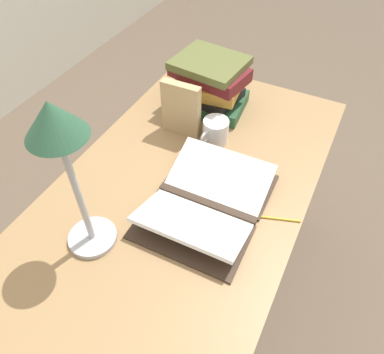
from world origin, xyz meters
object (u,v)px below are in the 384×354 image
object	(u,v)px
open_book	(207,201)
coffee_mug	(214,131)
book_standing_upright	(181,109)
pencil	(277,218)
book_stack_tall	(209,85)
reading_lamp	(62,146)

from	to	relation	value
open_book	coffee_mug	size ratio (longest dim) A/B	3.61
book_standing_upright	pencil	distance (m)	0.52
open_book	coffee_mug	bearing A→B (deg)	19.48
open_book	book_stack_tall	bearing A→B (deg)	23.73
reading_lamp	book_standing_upright	bearing A→B (deg)	-0.23
coffee_mug	open_book	bearing A→B (deg)	-159.65
reading_lamp	pencil	distance (m)	0.66
book_standing_upright	book_stack_tall	bearing A→B (deg)	-8.39
open_book	reading_lamp	bearing A→B (deg)	136.31
book_stack_tall	pencil	bearing A→B (deg)	-134.74
coffee_mug	book_stack_tall	bearing A→B (deg)	30.99
pencil	book_standing_upright	bearing A→B (deg)	62.43
book_standing_upright	pencil	world-z (taller)	book_standing_upright
open_book	coffee_mug	xyz separation A→B (m)	(0.30, 0.11, 0.02)
reading_lamp	coffee_mug	bearing A→B (deg)	-13.43
reading_lamp	coffee_mug	xyz separation A→B (m)	(0.56, -0.13, -0.32)
book_stack_tall	coffee_mug	xyz separation A→B (m)	(-0.18, -0.11, -0.06)
pencil	coffee_mug	bearing A→B (deg)	52.58
pencil	open_book	bearing A→B (deg)	102.89
book_standing_upright	reading_lamp	world-z (taller)	reading_lamp
pencil	book_stack_tall	bearing A→B (deg)	45.26
book_stack_tall	pencil	xyz separation A→B (m)	(-0.43, -0.43, -0.10)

